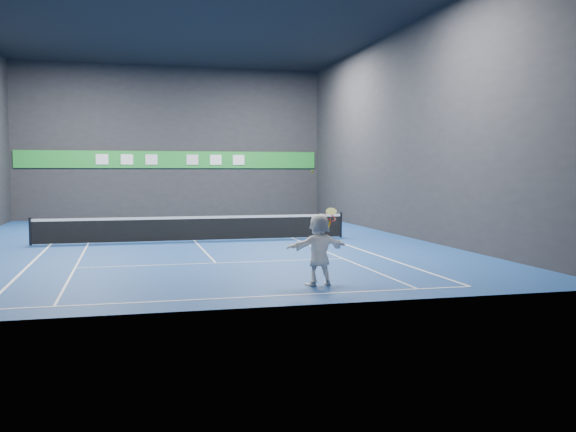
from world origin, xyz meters
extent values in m
plane|color=navy|center=(0.00, 0.00, 0.00)|extent=(26.00, 26.00, 0.00)
plane|color=black|center=(0.00, 0.00, 9.00)|extent=(26.00, 26.00, 0.00)
cube|color=#232325|center=(0.00, 13.00, 4.50)|extent=(18.00, 0.10, 9.00)
cube|color=#232325|center=(0.00, -13.00, 4.50)|extent=(18.00, 0.10, 9.00)
cube|color=#232325|center=(9.00, 0.00, 4.50)|extent=(0.10, 26.00, 9.00)
cube|color=white|center=(0.00, -11.89, 0.00)|extent=(10.98, 0.08, 0.01)
cube|color=white|center=(0.00, 11.89, 0.00)|extent=(10.98, 0.08, 0.01)
cube|color=white|center=(-5.49, 0.00, 0.00)|extent=(0.08, 23.78, 0.01)
cube|color=white|center=(5.49, 0.00, 0.00)|extent=(0.08, 23.78, 0.01)
cube|color=white|center=(-4.11, 0.00, 0.00)|extent=(0.06, 23.78, 0.01)
cube|color=white|center=(4.11, 0.00, 0.00)|extent=(0.06, 23.78, 0.01)
cube|color=white|center=(0.00, -6.40, 0.00)|extent=(8.23, 0.06, 0.01)
cube|color=white|center=(0.00, 6.40, 0.00)|extent=(8.23, 0.06, 0.01)
cube|color=white|center=(0.00, 0.00, 0.00)|extent=(0.06, 12.80, 0.01)
imported|color=white|center=(1.97, -10.80, 0.89)|extent=(1.72, 0.87, 1.78)
sphere|color=#C2DC24|center=(1.79, -10.82, 2.80)|extent=(0.07, 0.07, 0.07)
cylinder|color=black|center=(-6.20, 0.00, 0.54)|extent=(0.10, 0.10, 1.07)
cylinder|color=black|center=(6.20, 0.00, 0.54)|extent=(0.10, 0.10, 1.07)
cube|color=black|center=(0.00, 0.00, 0.47)|extent=(12.40, 0.03, 0.86)
cube|color=white|center=(0.00, 0.00, 0.95)|extent=(12.40, 0.04, 0.10)
cube|color=green|center=(0.00, 12.94, 3.50)|extent=(17.64, 0.06, 1.00)
cube|color=white|center=(-4.00, 12.88, 3.50)|extent=(0.70, 0.04, 0.60)
cube|color=white|center=(-2.60, 12.88, 3.50)|extent=(0.70, 0.04, 0.60)
cube|color=white|center=(-1.20, 12.88, 3.50)|extent=(0.70, 0.04, 0.60)
cube|color=silver|center=(1.20, 12.88, 3.50)|extent=(0.70, 0.04, 0.60)
cube|color=white|center=(2.60, 12.88, 3.50)|extent=(0.70, 0.04, 0.60)
cube|color=white|center=(4.00, 12.88, 3.50)|extent=(0.70, 0.04, 0.60)
torus|color=red|center=(2.27, -10.75, 1.67)|extent=(0.41, 0.37, 0.26)
cylinder|color=#DBE852|center=(2.29, -10.75, 1.82)|extent=(0.37, 0.30, 0.23)
cylinder|color=red|center=(2.27, -10.75, 1.57)|extent=(0.07, 0.11, 0.18)
cylinder|color=yellow|center=(2.23, -10.77, 1.48)|extent=(0.07, 0.21, 0.22)
camera|label=1|loc=(-2.58, -25.82, 2.81)|focal=40.00mm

